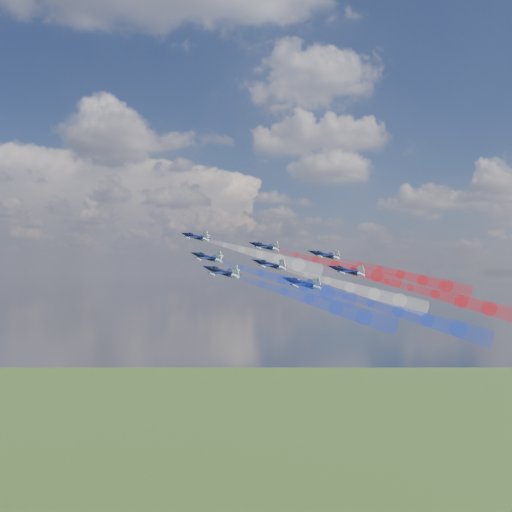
{
  "coord_description": "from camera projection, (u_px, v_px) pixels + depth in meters",
  "views": [
    {
      "loc": [
        10.02,
        -162.43,
        167.55
      ],
      "look_at": [
        15.02,
        -22.49,
        171.83
      ],
      "focal_mm": 39.55,
      "sensor_mm": 36.0,
      "label": 1
    }
  ],
  "objects": [
    {
      "name": "jet_lead",
      "position": [
        196.0,
        237.0,
        152.61
      ],
      "size": [
        13.63,
        13.32,
        6.24
      ],
      "primitive_type": null,
      "rotation": [
        0.24,
        -0.13,
        0.88
      ],
      "color": "black"
    },
    {
      "name": "trail_lead",
      "position": [
        260.0,
        254.0,
        140.05
      ],
      "size": [
        29.23,
        24.08,
        11.99
      ],
      "primitive_type": null,
      "rotation": [
        0.24,
        -0.13,
        0.88
      ],
      "color": "white"
    },
    {
      "name": "jet_inner_left",
      "position": [
        207.0,
        257.0,
        134.95
      ],
      "size": [
        13.63,
        13.32,
        6.24
      ],
      "primitive_type": null,
      "rotation": [
        0.24,
        -0.13,
        0.88
      ],
      "color": "black"
    },
    {
      "name": "trail_inner_left",
      "position": [
        282.0,
        280.0,
        122.4
      ],
      "size": [
        29.23,
        24.08,
        11.99
      ],
      "primitive_type": null,
      "rotation": [
        0.24,
        -0.13,
        0.88
      ],
      "color": "#1B39EA"
    },
    {
      "name": "jet_inner_right",
      "position": [
        265.0,
        246.0,
        153.69
      ],
      "size": [
        13.63,
        13.32,
        6.24
      ],
      "primitive_type": null,
      "rotation": [
        0.24,
        -0.13,
        0.88
      ],
      "color": "black"
    },
    {
      "name": "trail_inner_right",
      "position": [
        335.0,
        265.0,
        141.13
      ],
      "size": [
        29.23,
        24.08,
        11.99
      ],
      "primitive_type": null,
      "rotation": [
        0.24,
        -0.13,
        0.88
      ],
      "color": "red"
    },
    {
      "name": "jet_outer_left",
      "position": [
        222.0,
        272.0,
        118.85
      ],
      "size": [
        13.63,
        13.32,
        6.24
      ],
      "primitive_type": null,
      "rotation": [
        0.24,
        -0.13,
        0.88
      ],
      "color": "black"
    },
    {
      "name": "trail_outer_left",
      "position": [
        310.0,
        299.0,
        106.3
      ],
      "size": [
        29.23,
        24.08,
        11.99
      ],
      "primitive_type": null,
      "rotation": [
        0.24,
        -0.13,
        0.88
      ],
      "color": "#1B39EA"
    },
    {
      "name": "jet_center_third",
      "position": [
        270.0,
        265.0,
        136.29
      ],
      "size": [
        13.63,
        13.32,
        6.24
      ],
      "primitive_type": null,
      "rotation": [
        0.24,
        -0.13,
        0.88
      ],
      "color": "black"
    },
    {
      "name": "trail_center_third",
      "position": [
        350.0,
        287.0,
        123.74
      ],
      "size": [
        29.23,
        24.08,
        11.99
      ],
      "primitive_type": null,
      "rotation": [
        0.24,
        -0.13,
        0.88
      ],
      "color": "white"
    },
    {
      "name": "jet_outer_right",
      "position": [
        325.0,
        255.0,
        152.81
      ],
      "size": [
        13.63,
        13.32,
        6.24
      ],
      "primitive_type": null,
      "rotation": [
        0.24,
        -0.13,
        0.88
      ],
      "color": "black"
    },
    {
      "name": "trail_outer_right",
      "position": [
        400.0,
        274.0,
        140.26
      ],
      "size": [
        29.23,
        24.08,
        11.99
      ],
      "primitive_type": null,
      "rotation": [
        0.24,
        -0.13,
        0.88
      ],
      "color": "red"
    },
    {
      "name": "jet_rear_left",
      "position": [
        302.0,
        283.0,
        120.4
      ],
      "size": [
        13.63,
        13.32,
        6.24
      ],
      "primitive_type": null,
      "rotation": [
        0.24,
        -0.13,
        0.88
      ],
      "color": "black"
    },
    {
      "name": "trail_rear_left",
      "position": [
        398.0,
        311.0,
        107.85
      ],
      "size": [
        29.23,
        24.08,
        11.99
      ],
      "primitive_type": null,
      "rotation": [
        0.24,
        -0.13,
        0.88
      ],
      "color": "#1B39EA"
    },
    {
      "name": "jet_rear_right",
      "position": [
        347.0,
        271.0,
        136.1
      ],
      "size": [
        13.63,
        13.32,
        6.24
      ],
      "primitive_type": null,
      "rotation": [
        0.24,
        -0.13,
        0.88
      ],
      "color": "black"
    },
    {
      "name": "trail_rear_right",
      "position": [
        435.0,
        294.0,
        123.54
      ],
      "size": [
        29.23,
        24.08,
        11.99
      ],
      "primitive_type": null,
      "rotation": [
        0.24,
        -0.13,
        0.88
      ],
      "color": "red"
    }
  ]
}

